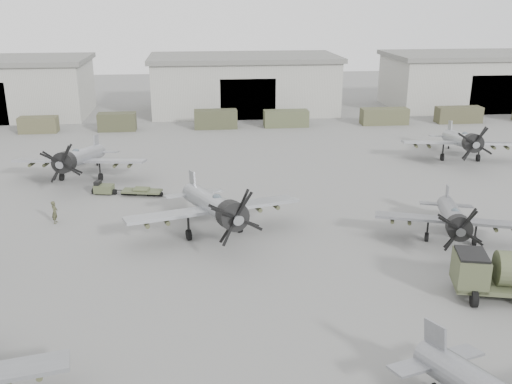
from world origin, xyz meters
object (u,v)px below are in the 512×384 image
(aircraft_mid_2, at_px, (453,218))
(aircraft_far_1, at_px, (462,140))
(ground_crew, at_px, (55,212))
(tug_trailer, at_px, (118,190))
(aircraft_far_0, at_px, (79,158))
(aircraft_mid_1, at_px, (215,206))

(aircraft_mid_2, distance_m, aircraft_far_1, 23.75)
(aircraft_mid_2, bearing_deg, ground_crew, -174.95)
(tug_trailer, distance_m, ground_crew, 7.78)
(aircraft_mid_2, xyz_separation_m, aircraft_far_1, (10.64, 21.23, 0.31))
(aircraft_mid_2, relative_size, tug_trailer, 1.76)
(aircraft_mid_2, relative_size, aircraft_far_1, 0.86)
(aircraft_mid_2, distance_m, tug_trailer, 29.18)
(aircraft_far_0, distance_m, aircraft_far_1, 40.56)
(aircraft_mid_1, bearing_deg, aircraft_far_1, 17.33)
(aircraft_mid_1, distance_m, ground_crew, 13.39)
(aircraft_mid_2, xyz_separation_m, tug_trailer, (-25.64, 13.85, -1.56))
(aircraft_mid_1, relative_size, aircraft_far_1, 1.04)
(aircraft_far_0, bearing_deg, ground_crew, -82.00)
(tug_trailer, bearing_deg, aircraft_mid_2, -15.46)
(aircraft_mid_2, xyz_separation_m, aircraft_far_0, (-29.82, 18.39, 0.31))
(aircraft_mid_2, bearing_deg, aircraft_far_1, 82.20)
(aircraft_mid_1, bearing_deg, tug_trailer, 112.94)
(aircraft_mid_1, height_order, aircraft_mid_2, aircraft_mid_1)
(aircraft_mid_1, distance_m, aircraft_mid_2, 17.48)
(aircraft_far_1, relative_size, tug_trailer, 2.05)
(aircraft_mid_2, xyz_separation_m, ground_crew, (-29.84, 7.31, -1.10))
(aircraft_far_0, xyz_separation_m, ground_crew, (-0.02, -11.07, -1.41))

